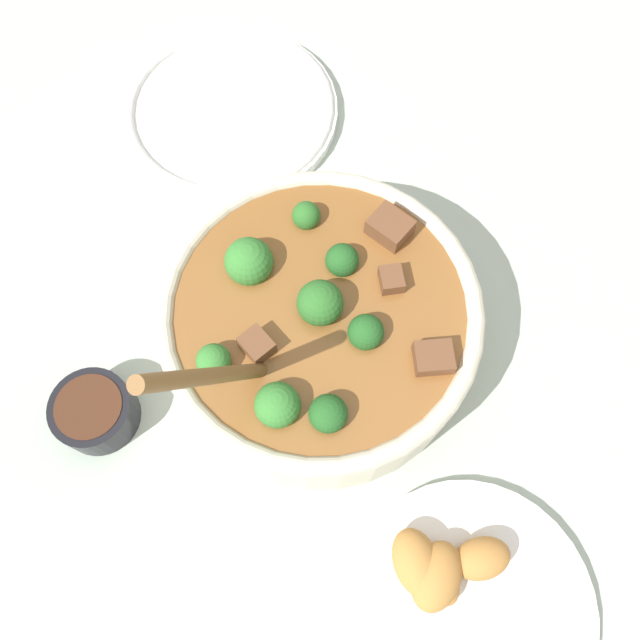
{
  "coord_description": "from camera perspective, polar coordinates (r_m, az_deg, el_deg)",
  "views": [
    {
      "loc": [
        -0.02,
        0.21,
        0.57
      ],
      "look_at": [
        0.0,
        0.0,
        0.05
      ],
      "focal_mm": 35.0,
      "sensor_mm": 36.0,
      "label": 1
    }
  ],
  "objects": [
    {
      "name": "condiment_bowl",
      "position": [
        0.6,
        -19.93,
        -7.85
      ],
      "size": [
        0.07,
        0.07,
        0.04
      ],
      "color": "black",
      "rests_on": "ground_plane"
    },
    {
      "name": "stew_bowl",
      "position": [
        0.56,
        -0.06,
        -0.2
      ],
      "size": [
        0.28,
        0.28,
        0.24
      ],
      "color": "beige",
      "rests_on": "ground_plane"
    },
    {
      "name": "empty_plate",
      "position": [
        0.75,
        -8.27,
        18.49
      ],
      "size": [
        0.24,
        0.24,
        0.02
      ],
      "color": "white",
      "rests_on": "ground_plane"
    },
    {
      "name": "food_plate",
      "position": [
        0.57,
        12.71,
        -23.33
      ],
      "size": [
        0.2,
        0.2,
        0.05
      ],
      "color": "white",
      "rests_on": "ground_plane"
    },
    {
      "name": "ground_plane",
      "position": [
        0.61,
        -0.0,
        -1.96
      ],
      "size": [
        4.0,
        4.0,
        0.0
      ],
      "primitive_type": "plane",
      "color": "#ADBCAD"
    }
  ]
}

